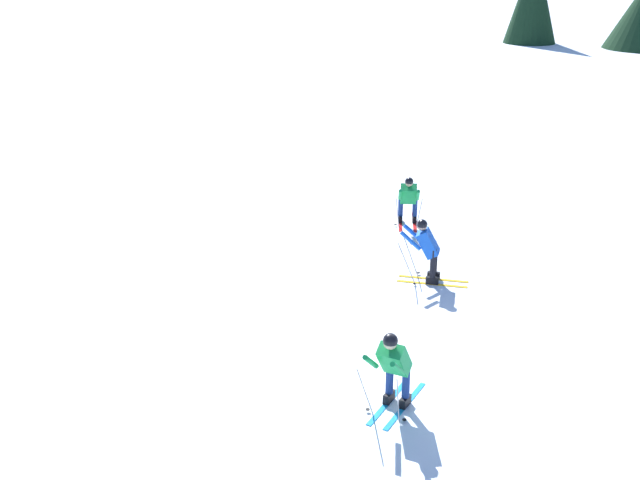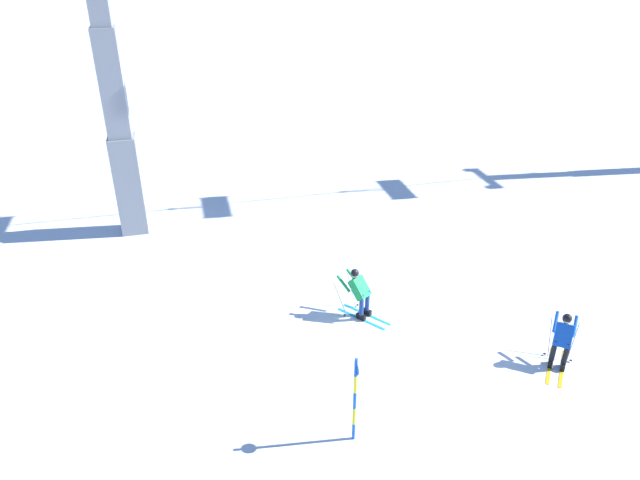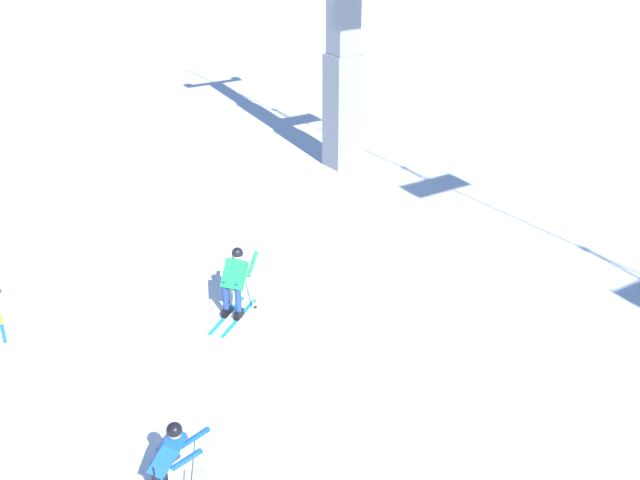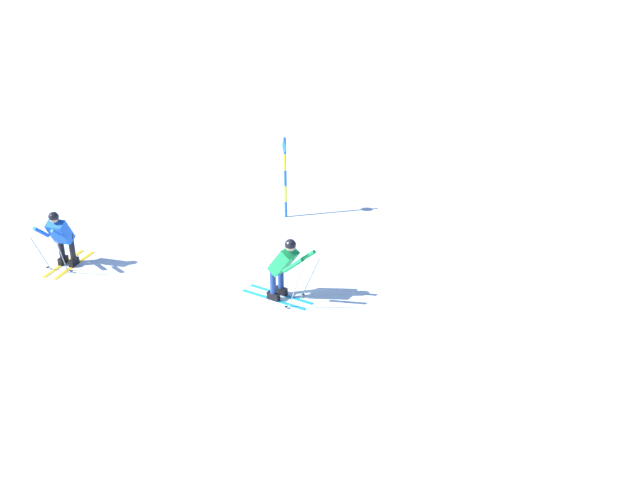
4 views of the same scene
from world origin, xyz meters
The scene contains 4 objects.
ground_plane centered at (0.00, 0.00, 0.00)m, with size 260.00×260.00×0.00m, color white.
skier_carving_main centered at (-1.22, 0.68, 0.85)m, with size 1.45×1.67×1.61m.
trail_marker_pole centered at (-2.72, -3.75, 1.19)m, with size 0.07×0.28×2.22m.
skier_distant_uphill centered at (3.10, -2.63, 0.83)m, with size 1.39×1.55×1.57m.
Camera 4 is at (3.25, 14.61, 7.95)m, focal length 43.26 mm.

